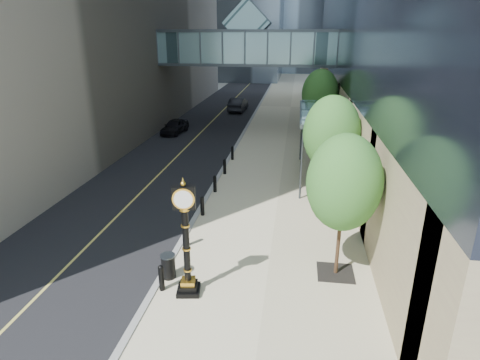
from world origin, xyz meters
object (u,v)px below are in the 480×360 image
at_px(car_near, 175,126).
at_px(car_far, 238,104).
at_px(pedestrian, 323,191).
at_px(street_clock, 186,247).
at_px(trash_bin, 168,267).

relative_size(car_near, car_far, 0.81).
xyz_separation_m(pedestrian, car_far, (-8.54, 26.67, -0.03)).
xyz_separation_m(street_clock, car_near, (-7.57, 23.42, -1.22)).
relative_size(trash_bin, pedestrian, 0.58).
bearing_deg(street_clock, car_far, 87.17).
bearing_deg(trash_bin, street_clock, -39.30).
distance_m(street_clock, car_near, 24.64).
distance_m(pedestrian, car_far, 28.01).
bearing_deg(trash_bin, pedestrian, 52.18).
height_order(street_clock, car_near, street_clock).
distance_m(trash_bin, pedestrian, 9.97).
bearing_deg(street_clock, car_near, 99.57).
bearing_deg(car_near, street_clock, -65.16).
relative_size(street_clock, car_near, 1.10).
relative_size(street_clock, trash_bin, 4.72).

